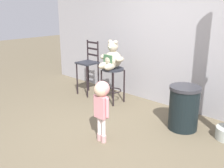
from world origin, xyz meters
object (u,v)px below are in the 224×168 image
object	(u,v)px
trash_bin	(184,108)
teddy_bear	(112,58)
bar_chair_empty	(88,65)
bar_stool_with_teddy	(113,77)
child_walking	(101,99)

from	to	relation	value
trash_bin	teddy_bear	bearing A→B (deg)	177.56
teddy_bear	bar_chair_empty	size ratio (longest dim) A/B	0.47
bar_stool_with_teddy	trash_bin	world-z (taller)	bar_stool_with_teddy
child_walking	trash_bin	world-z (taller)	child_walking
bar_stool_with_teddy	child_walking	xyz separation A→B (m)	(0.98, -1.28, 0.14)
teddy_bear	bar_stool_with_teddy	bearing A→B (deg)	90.00
bar_chair_empty	bar_stool_with_teddy	bearing A→B (deg)	-1.78
bar_stool_with_teddy	bar_chair_empty	world-z (taller)	bar_chair_empty
bar_stool_with_teddy	teddy_bear	size ratio (longest dim) A/B	1.29
bar_chair_empty	teddy_bear	bearing A→B (deg)	-3.90
child_walking	trash_bin	distance (m)	1.39
bar_stool_with_teddy	bar_chair_empty	xyz separation A→B (m)	(-0.76, 0.02, 0.13)
bar_stool_with_teddy	trash_bin	distance (m)	1.65
teddy_bear	bar_chair_empty	world-z (taller)	teddy_bear
trash_bin	bar_chair_empty	size ratio (longest dim) A/B	0.60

